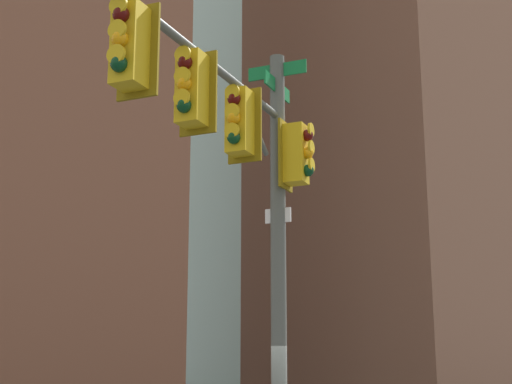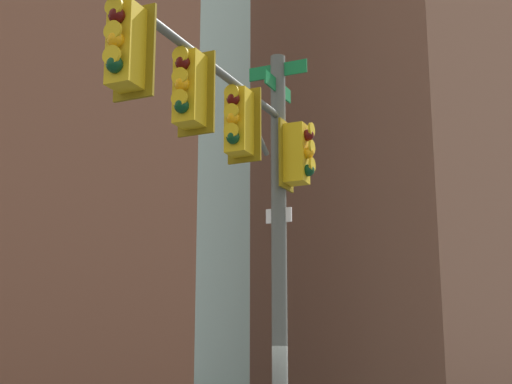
{
  "view_description": "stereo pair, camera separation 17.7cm",
  "coord_description": "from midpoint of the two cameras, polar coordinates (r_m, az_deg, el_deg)",
  "views": [
    {
      "loc": [
        8.36,
        9.4,
        2.02
      ],
      "look_at": [
        1.08,
        0.24,
        4.8
      ],
      "focal_mm": 54.75,
      "sensor_mm": 36.0,
      "label": 1
    },
    {
      "loc": [
        8.22,
        9.51,
        2.02
      ],
      "look_at": [
        1.08,
        0.24,
        4.8
      ],
      "focal_mm": 54.75,
      "sensor_mm": 36.0,
      "label": 2
    }
  ],
  "objects": [
    {
      "name": "signal_pole_assembly",
      "position": [
        11.6,
        -1.25,
        1.58
      ],
      "size": [
        5.32,
        3.07,
        7.39
      ],
      "rotation": [
        0.0,
        0.0,
        0.49
      ],
      "color": "#4C514C",
      "rests_on": "ground_plane"
    },
    {
      "name": "building_brick_midblock",
      "position": [
        54.91,
        12.36,
        1.15
      ],
      "size": [
        20.17,
        15.93,
        31.04
      ],
      "primitive_type": "cube",
      "color": "#845B47",
      "rests_on": "ground_plane"
    }
  ]
}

